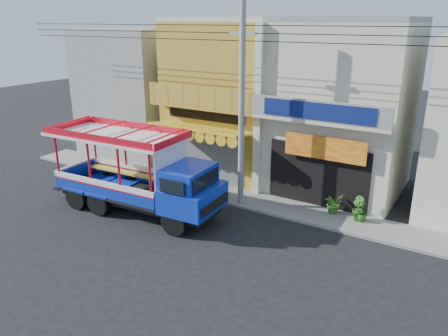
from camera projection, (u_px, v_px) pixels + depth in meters
name	position (u px, v px, depth m)	size (l,w,h in m)	color
ground	(221.00, 240.00, 16.95)	(90.00, 90.00, 0.00)	black
sidewalk	(267.00, 204.00, 20.15)	(30.00, 2.00, 0.12)	slate
shophouse_left	(236.00, 96.00, 24.02)	(6.00, 7.50, 8.24)	#A98D25
shophouse_right	(343.00, 107.00, 21.04)	(6.00, 6.75, 8.24)	beige
party_pilaster	(258.00, 114.00, 20.06)	(0.35, 0.30, 8.00)	beige
filler_building_left	(141.00, 91.00, 27.63)	(6.00, 6.00, 7.60)	gray
utility_pole	(245.00, 97.00, 18.40)	(28.00, 0.26, 9.00)	gray
songthaew_truck	(147.00, 176.00, 18.61)	(8.08, 3.04, 3.71)	black
green_sign	(189.00, 176.00, 22.35)	(0.63, 0.45, 0.99)	black
potted_plant_a	(333.00, 203.00, 18.93)	(0.81, 0.70, 0.89)	#2A5D1A
potted_plant_b	(358.00, 208.00, 18.24)	(0.56, 0.45, 1.02)	#2A5D1A
potted_plant_c	(362.00, 212.00, 18.16)	(0.47, 0.47, 0.84)	#2A5D1A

